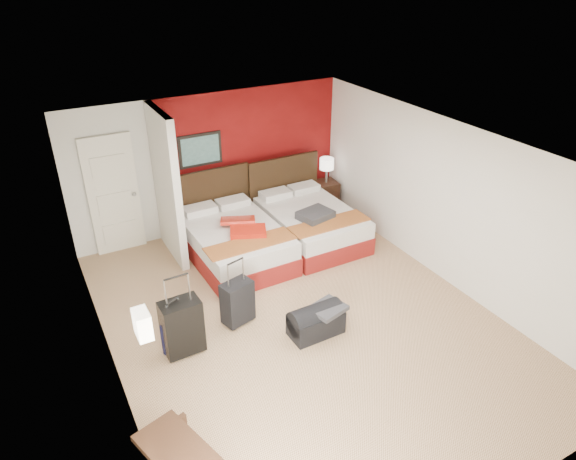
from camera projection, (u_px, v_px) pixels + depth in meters
ground at (301, 320)px, 7.26m from camera, size 6.50×6.50×0.00m
room_walls at (164, 222)px, 7.17m from camera, size 5.02×6.52×2.50m
red_accent_panel at (250, 156)px, 9.48m from camera, size 3.50×0.04×2.50m
partition_wall at (167, 187)px, 8.26m from camera, size 0.12×1.20×2.50m
entry_door at (114, 195)px, 8.51m from camera, size 0.82×0.06×2.05m
bed_left at (236, 244)px, 8.55m from camera, size 1.43×2.02×0.60m
bed_right at (311, 225)px, 9.14m from camera, size 1.38×1.96×0.59m
red_suitcase_open at (243, 226)px, 8.35m from camera, size 0.82×0.94×0.10m
jacket_bundle at (315, 215)px, 8.70m from camera, size 0.63×0.54×0.13m
nightstand at (326, 196)px, 10.24m from camera, size 0.45×0.45×0.59m
table_lamp at (327, 170)px, 9.98m from camera, size 0.29×0.29×0.49m
suitcase_black at (182, 329)px, 6.51m from camera, size 0.51×0.33×0.75m
suitcase_charcoal at (238, 304)px, 7.07m from camera, size 0.48×0.36×0.62m
suitcase_navy at (177, 338)px, 6.57m from camera, size 0.39×0.33×0.46m
duffel_bag at (316, 322)px, 6.92m from camera, size 0.73×0.40×0.36m
jacket_draped at (328, 308)px, 6.85m from camera, size 0.53×0.48×0.06m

